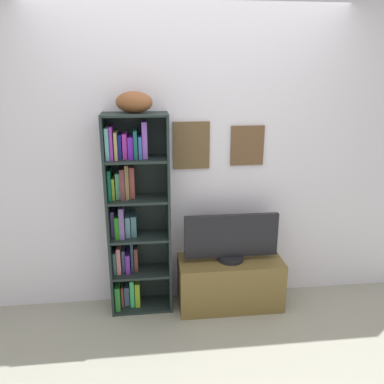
# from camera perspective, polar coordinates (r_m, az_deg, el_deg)

# --- Properties ---
(back_wall) EXTENTS (4.80, 0.08, 2.53)m
(back_wall) POSITION_cam_1_polar(r_m,az_deg,el_deg) (3.31, -0.14, 4.49)
(back_wall) COLOR silver
(back_wall) RESTS_ON ground
(bookshelf) EXTENTS (0.51, 0.27, 1.69)m
(bookshelf) POSITION_cam_1_polar(r_m,az_deg,el_deg) (3.28, -8.66, -3.21)
(bookshelf) COLOR #1D2826
(bookshelf) RESTS_ON ground
(football) EXTENTS (0.33, 0.25, 0.16)m
(football) POSITION_cam_1_polar(r_m,az_deg,el_deg) (3.05, -8.43, 12.79)
(football) COLOR brown
(football) RESTS_ON bookshelf
(tv_stand) EXTENTS (0.89, 0.39, 0.44)m
(tv_stand) POSITION_cam_1_polar(r_m,az_deg,el_deg) (3.54, 5.53, -12.96)
(tv_stand) COLOR brown
(tv_stand) RESTS_ON ground
(television) EXTENTS (0.80, 0.22, 0.41)m
(television) POSITION_cam_1_polar(r_m,az_deg,el_deg) (3.35, 5.73, -6.68)
(television) COLOR black
(television) RESTS_ON tv_stand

